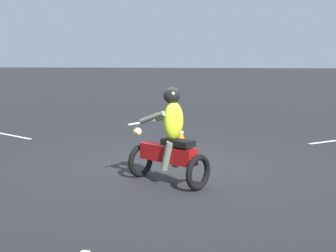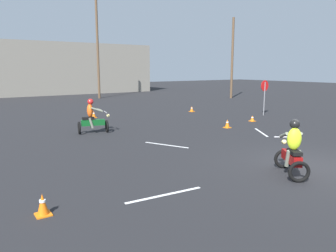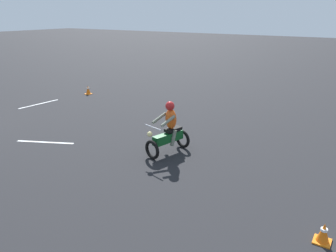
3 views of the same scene
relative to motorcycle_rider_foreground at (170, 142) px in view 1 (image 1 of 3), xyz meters
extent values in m
plane|color=black|center=(1.30, 0.10, -0.73)|extent=(120.00, 120.00, 0.00)
torus|color=black|center=(0.40, 0.56, -0.43)|extent=(0.55, 0.43, 0.60)
torus|color=black|center=(-0.36, -0.50, -0.43)|extent=(0.55, 0.43, 0.60)
cube|color=maroon|center=(0.02, 0.03, -0.21)|extent=(0.84, 1.03, 0.28)
cube|color=black|center=(-0.11, -0.15, 0.01)|extent=(0.54, 0.61, 0.10)
cylinder|color=silver|center=(0.37, 0.51, 0.27)|extent=(0.59, 0.44, 0.04)
sphere|color=#F2E08C|center=(0.45, 0.62, 0.09)|extent=(0.22, 0.22, 0.16)
ellipsoid|color=#CCEA26|center=(-0.05, -0.07, 0.37)|extent=(0.49, 0.46, 0.64)
cylinder|color=slate|center=(0.29, 0.06, 0.42)|extent=(0.39, 0.50, 0.27)
cylinder|color=slate|center=(-0.04, 0.29, 0.42)|extent=(0.39, 0.50, 0.27)
cylinder|color=slate|center=(0.08, -0.13, -0.21)|extent=(0.24, 0.27, 0.51)
cylinder|color=slate|center=(-0.15, 0.03, -0.21)|extent=(0.24, 0.27, 0.51)
sphere|color=black|center=(-0.03, -0.04, 0.79)|extent=(0.39, 0.39, 0.28)
cube|color=orange|center=(3.56, 0.01, -0.71)|extent=(0.32, 0.32, 0.03)
cone|color=orange|center=(3.56, 0.01, -0.50)|extent=(0.24, 0.24, 0.39)
cylinder|color=white|center=(3.56, 0.01, -0.44)|extent=(0.13, 0.13, 0.05)
cube|color=silver|center=(6.78, 0.51, -0.72)|extent=(1.63, 0.14, 0.01)
cube|color=silver|center=(4.43, 4.81, -0.72)|extent=(1.24, 1.78, 0.01)
camera|label=1|loc=(-7.77, -0.63, 1.51)|focal=50.00mm
camera|label=2|loc=(-8.09, -5.53, 2.34)|focal=35.00mm
camera|label=3|loc=(5.54, 14.33, 3.47)|focal=35.00mm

